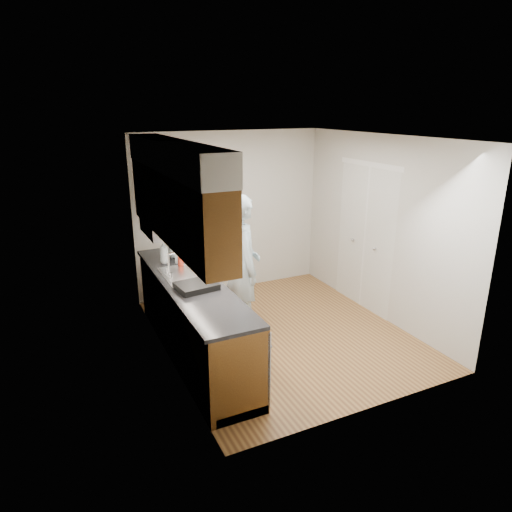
{
  "coord_description": "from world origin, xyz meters",
  "views": [
    {
      "loc": [
        -2.61,
        -4.71,
        2.84
      ],
      "look_at": [
        -0.26,
        0.25,
        1.03
      ],
      "focal_mm": 32.0,
      "sensor_mm": 36.0,
      "label": 1
    }
  ],
  "objects_px": {
    "soap_bottle_a": "(164,251)",
    "soda_can": "(181,262)",
    "soap_bottle_b": "(180,255)",
    "dish_rack": "(196,286)",
    "soap_bottle_c": "(174,251)",
    "person": "(243,258)",
    "steel_can": "(188,254)"
  },
  "relations": [
    {
      "from": "soap_bottle_a",
      "to": "steel_can",
      "type": "xyz_separation_m",
      "value": [
        0.33,
        0.06,
        -0.09
      ]
    },
    {
      "from": "person",
      "to": "soap_bottle_c",
      "type": "height_order",
      "value": "person"
    },
    {
      "from": "person",
      "to": "soap_bottle_b",
      "type": "xyz_separation_m",
      "value": [
        -0.67,
        0.46,
        -0.01
      ]
    },
    {
      "from": "soap_bottle_b",
      "to": "soda_can",
      "type": "relative_size",
      "value": 1.55
    },
    {
      "from": "soda_can",
      "to": "steel_can",
      "type": "bearing_deg",
      "value": 58.32
    },
    {
      "from": "soap_bottle_c",
      "to": "soap_bottle_b",
      "type": "bearing_deg",
      "value": -86.11
    },
    {
      "from": "dish_rack",
      "to": "soda_can",
      "type": "bearing_deg",
      "value": 79.27
    },
    {
      "from": "soap_bottle_c",
      "to": "dish_rack",
      "type": "relative_size",
      "value": 0.45
    },
    {
      "from": "soap_bottle_a",
      "to": "soda_can",
      "type": "height_order",
      "value": "soap_bottle_a"
    },
    {
      "from": "soap_bottle_a",
      "to": "soap_bottle_b",
      "type": "xyz_separation_m",
      "value": [
        0.17,
        -0.09,
        -0.05
      ]
    },
    {
      "from": "steel_can",
      "to": "soap_bottle_b",
      "type": "bearing_deg",
      "value": -136.01
    },
    {
      "from": "person",
      "to": "dish_rack",
      "type": "height_order",
      "value": "person"
    },
    {
      "from": "soda_can",
      "to": "dish_rack",
      "type": "bearing_deg",
      "value": -93.69
    },
    {
      "from": "steel_can",
      "to": "person",
      "type": "bearing_deg",
      "value": -50.17
    },
    {
      "from": "steel_can",
      "to": "dish_rack",
      "type": "relative_size",
      "value": 0.28
    },
    {
      "from": "soap_bottle_b",
      "to": "steel_can",
      "type": "relative_size",
      "value": 1.75
    },
    {
      "from": "soap_bottle_c",
      "to": "person",
      "type": "bearing_deg",
      "value": -45.24
    },
    {
      "from": "soap_bottle_a",
      "to": "soap_bottle_c",
      "type": "bearing_deg",
      "value": 41.66
    },
    {
      "from": "person",
      "to": "dish_rack",
      "type": "distance_m",
      "value": 0.89
    },
    {
      "from": "person",
      "to": "soap_bottle_a",
      "type": "xyz_separation_m",
      "value": [
        -0.84,
        0.55,
        0.04
      ]
    },
    {
      "from": "person",
      "to": "soda_can",
      "type": "height_order",
      "value": "person"
    },
    {
      "from": "soda_can",
      "to": "steel_can",
      "type": "relative_size",
      "value": 1.13
    },
    {
      "from": "person",
      "to": "soda_can",
      "type": "relative_size",
      "value": 15.83
    },
    {
      "from": "soap_bottle_b",
      "to": "soda_can",
      "type": "height_order",
      "value": "soap_bottle_b"
    },
    {
      "from": "person",
      "to": "soap_bottle_b",
      "type": "bearing_deg",
      "value": 65.18
    },
    {
      "from": "soap_bottle_b",
      "to": "soda_can",
      "type": "distance_m",
      "value": 0.17
    },
    {
      "from": "person",
      "to": "soap_bottle_a",
      "type": "relative_size",
      "value": 6.9
    },
    {
      "from": "person",
      "to": "dish_rack",
      "type": "xyz_separation_m",
      "value": [
        -0.76,
        -0.46,
        -0.08
      ]
    },
    {
      "from": "person",
      "to": "soap_bottle_b",
      "type": "relative_size",
      "value": 10.2
    },
    {
      "from": "person",
      "to": "soda_can",
      "type": "bearing_deg",
      "value": 76.76
    },
    {
      "from": "soap_bottle_b",
      "to": "dish_rack",
      "type": "height_order",
      "value": "soap_bottle_b"
    },
    {
      "from": "soda_can",
      "to": "dish_rack",
      "type": "distance_m",
      "value": 0.76
    }
  ]
}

